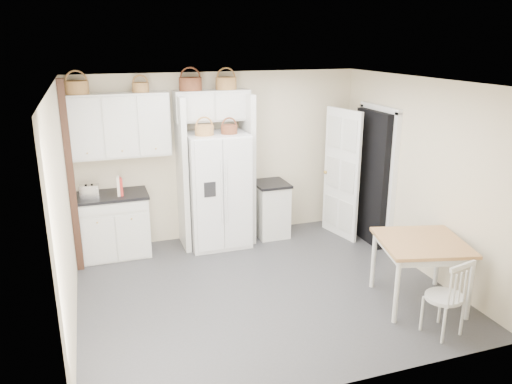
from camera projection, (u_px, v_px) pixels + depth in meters
name	position (u px, v px, depth m)	size (l,w,h in m)	color
floor	(262.00, 288.00, 6.41)	(4.50, 4.50, 0.00)	#39393B
ceiling	(262.00, 82.00, 5.64)	(4.50, 4.50, 0.00)	white
wall_back	(220.00, 156.00, 7.84)	(4.50, 4.50, 0.00)	beige
wall_left	(64.00, 212.00, 5.34)	(4.00, 4.00, 0.00)	beige
wall_right	(419.00, 176.00, 6.72)	(4.00, 4.00, 0.00)	beige
refrigerator	(217.00, 190.00, 7.57)	(0.90, 0.72, 1.74)	silver
base_cab_left	(114.00, 226.00, 7.30)	(0.97, 0.61, 0.90)	silver
base_cab_right	(271.00, 210.00, 8.05)	(0.48, 0.58, 0.85)	silver
dining_table	(419.00, 272.00, 5.96)	(0.97, 0.97, 0.80)	olive
windsor_chair	(444.00, 297.00, 5.32)	(0.42, 0.38, 0.86)	silver
counter_left	(112.00, 195.00, 7.16)	(1.01, 0.65, 0.04)	black
counter_right	(271.00, 184.00, 7.92)	(0.52, 0.61, 0.04)	black
toaster	(89.00, 191.00, 6.98)	(0.26, 0.15, 0.18)	silver
cookbook_red	(120.00, 186.00, 7.08)	(0.04, 0.17, 0.26)	red
cookbook_cream	(119.00, 186.00, 7.07)	(0.04, 0.18, 0.26)	beige
basket_upper_a	(77.00, 88.00, 6.73)	(0.31, 0.31, 0.18)	olive
basket_upper_c	(141.00, 87.00, 6.99)	(0.23, 0.23, 0.13)	olive
basket_bridge_a	(190.00, 84.00, 7.20)	(0.33, 0.33, 0.19)	#54331F
basket_bridge_b	(226.00, 83.00, 7.37)	(0.31, 0.31, 0.18)	olive
basket_fridge_a	(204.00, 130.00, 7.14)	(0.27, 0.27, 0.14)	olive
basket_fridge_b	(229.00, 129.00, 7.25)	(0.24, 0.24, 0.13)	#54331F
upper_cabinet	(119.00, 125.00, 7.05)	(1.40, 0.34, 0.90)	silver
bridge_cabinet	(212.00, 105.00, 7.39)	(1.12, 0.34, 0.45)	silver
fridge_panel_left	(182.00, 174.00, 7.41)	(0.08, 0.60, 2.30)	silver
fridge_panel_right	(248.00, 168.00, 7.72)	(0.08, 0.60, 2.30)	silver
trim_post	(71.00, 179.00, 6.57)	(0.09, 0.09, 2.60)	#382018
doorway_void	(373.00, 178.00, 7.67)	(0.18, 0.85, 2.05)	black
door_slab	(341.00, 174.00, 7.87)	(0.80, 0.04, 2.05)	white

